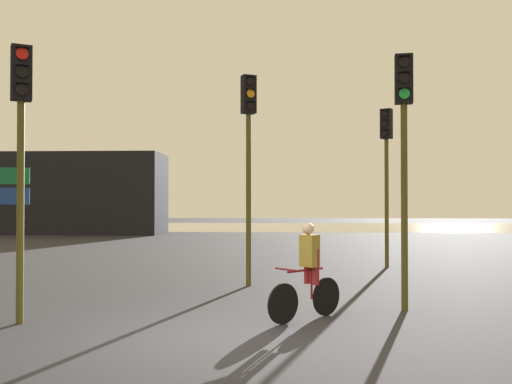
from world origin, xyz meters
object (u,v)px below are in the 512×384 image
at_px(traffic_light_near_left, 21,130).
at_px(cyclist, 308,270).
at_px(traffic_light_near_right, 404,133).
at_px(distant_building, 49,194).
at_px(traffic_light_far_right, 386,158).
at_px(traffic_light_center, 249,141).

height_order(traffic_light_near_left, cyclist, traffic_light_near_left).
distance_m(traffic_light_near_right, cyclist, 3.13).
bearing_deg(distant_building, traffic_light_far_right, -44.61).
bearing_deg(distant_building, cyclist, -59.22).
height_order(distant_building, traffic_light_center, traffic_light_center).
bearing_deg(traffic_light_near_right, cyclist, 33.52).
height_order(distant_building, traffic_light_near_right, distant_building).
xyz_separation_m(distant_building, traffic_light_center, (13.69, -21.34, 0.94)).
relative_size(traffic_light_far_right, traffic_light_center, 0.96).
distance_m(traffic_light_near_right, traffic_light_near_left, 6.63).
bearing_deg(traffic_light_center, distant_building, -81.78).
bearing_deg(traffic_light_far_right, traffic_light_near_left, 80.58).
relative_size(distant_building, traffic_light_near_right, 3.03).
xyz_separation_m(traffic_light_near_right, traffic_light_far_right, (0.91, 6.81, 0.07)).
distance_m(traffic_light_far_right, traffic_light_center, 5.57).
height_order(traffic_light_far_right, traffic_light_center, traffic_light_center).
xyz_separation_m(traffic_light_far_right, traffic_light_center, (-3.92, -3.96, 0.11)).
bearing_deg(distant_building, traffic_light_near_right, -55.37).
bearing_deg(distant_building, traffic_light_center, -57.31).
bearing_deg(traffic_light_center, cyclist, 83.79).
distance_m(traffic_light_center, cyclist, 4.69).
bearing_deg(traffic_light_far_right, traffic_light_near_right, 114.87).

